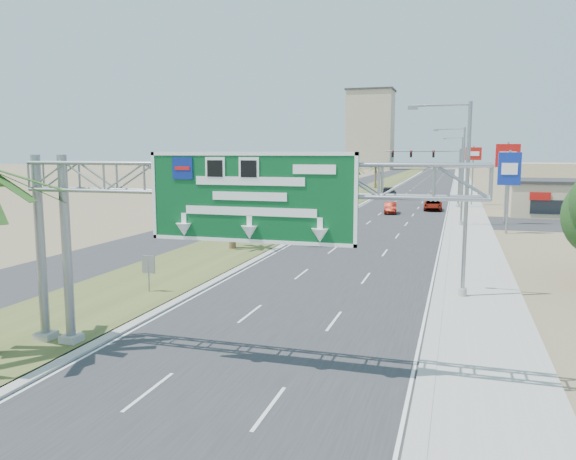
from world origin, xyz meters
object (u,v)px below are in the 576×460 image
Objects in this scene: sign_gantry at (212,194)px; car_far at (388,193)px; car_right_lane at (433,205)px; signal_mast at (444,172)px; pole_sign_blue at (509,172)px; pole_sign_red_far at (473,158)px; pole_sign_red_near at (508,160)px; car_left_lane at (321,234)px; car_mid_lane at (390,208)px.

sign_gantry reaches higher than car_far.
signal_mast is at bearing 74.40° from car_right_lane.
pole_sign_red_far is at bearing 94.95° from pole_sign_blue.
pole_sign_blue is at bearing -92.79° from pole_sign_red_near.
pole_sign_blue is (12.58, 37.59, -0.35)m from sign_gantry.
signal_mast is 25.28m from pole_sign_blue.
sign_gantry reaches higher than car_left_lane.
pole_sign_blue reaches higher than car_mid_lane.
car_mid_lane is at bearing -121.14° from signal_mast.
car_left_lane is 0.76× the size of car_far.
car_right_lane is (4.89, 5.30, -0.01)m from car_mid_lane.
signal_mast is 12.36m from car_mid_lane.
car_far is at bearing 89.36° from car_left_lane.
pole_sign_red_near reaches higher than car_mid_lane.
pole_sign_blue is 0.91× the size of pole_sign_red_far.
pole_sign_red_far reaches higher than car_right_lane.
pole_sign_red_near is at bearing -63.39° from car_far.
pole_sign_red_near reaches higher than pole_sign_blue.
signal_mast is 1.33× the size of pole_sign_blue.
car_mid_lane is 0.55× the size of pole_sign_blue.
pole_sign_red_near reaches higher than pole_sign_red_far.
pole_sign_red_far reaches higher than signal_mast.
car_right_lane is 16.12m from pole_sign_red_near.
car_mid_lane is at bearing 130.47° from pole_sign_blue.
car_far reaches higher than car_right_lane.
car_mid_lane is (0.22, 52.09, -5.36)m from sign_gantry.
car_mid_lane is (-6.02, -9.96, -4.15)m from signal_mast.
car_far is at bearing 111.90° from pole_sign_blue.
sign_gantry is at bearing -85.38° from car_left_lane.
pole_sign_red_near is 7.14m from pole_sign_blue.
car_far is at bearing 122.88° from signal_mast.
car_right_lane is (-1.13, -4.66, -4.17)m from signal_mast.
car_left_lane is at bearing -106.49° from car_right_lane.
pole_sign_red_near is at bearing -60.40° from car_right_lane.
pole_sign_red_near is (15.61, 17.29, 5.97)m from car_left_lane.
pole_sign_red_far is (4.96, 9.35, 5.98)m from car_right_lane.
car_far is 0.74× the size of pole_sign_blue.
car_mid_lane is at bearing -82.58° from car_far.
car_far is 0.66× the size of pole_sign_red_near.
car_left_lane is at bearing -103.27° from car_mid_lane.
pole_sign_blue is (-0.34, -7.06, -1.00)m from pole_sign_red_near.
sign_gantry is 76.51m from car_far.
sign_gantry is 46.49m from pole_sign_red_near.
car_mid_lane is 18.64m from pole_sign_red_far.
pole_sign_red_near reaches higher than signal_mast.
signal_mast is at bearing 84.26° from sign_gantry.
pole_sign_red_near is at bearing 87.21° from pole_sign_blue.
sign_gantry is at bearing -96.83° from car_mid_lane.
pole_sign_red_far reaches higher than car_far.
sign_gantry is 3.96× the size of car_mid_lane.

